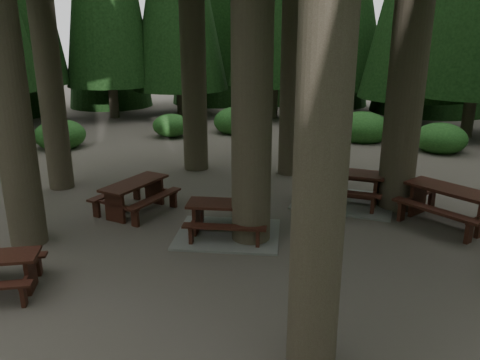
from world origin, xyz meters
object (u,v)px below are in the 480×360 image
Objects in this scene: picnic_table_b at (135,192)px; picnic_table_c at (345,191)px; picnic_table_a at (228,224)px; picnic_table_d at (450,201)px.

picnic_table_b is 5.50m from picnic_table_c.
picnic_table_a is 5.27m from picnic_table_d.
picnic_table_c is at bearing 41.27° from picnic_table_a.
picnic_table_b is 7.63m from picnic_table_d.
picnic_table_a is 1.40× the size of picnic_table_b.
picnic_table_b is (-2.74, -0.42, 0.27)m from picnic_table_a.
picnic_table_d reaches higher than picnic_table_a.
picnic_table_d is at bearing -67.03° from picnic_table_b.
picnic_table_c reaches higher than picnic_table_a.
picnic_table_d is at bearing -13.95° from picnic_table_c.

